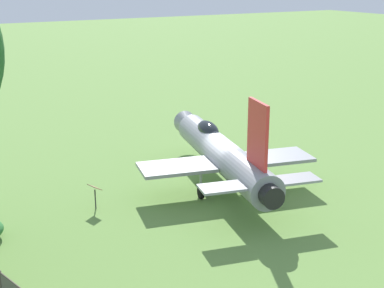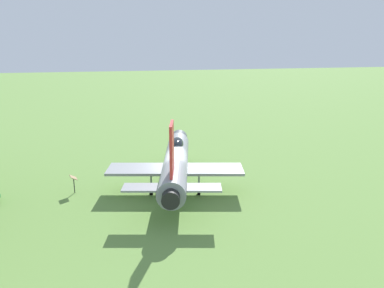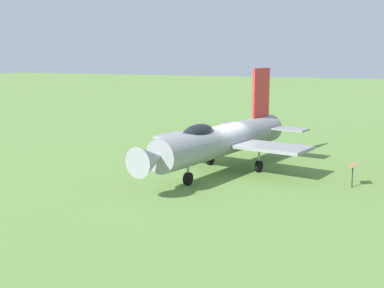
% 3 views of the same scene
% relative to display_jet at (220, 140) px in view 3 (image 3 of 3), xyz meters
% --- Properties ---
extents(ground_plane, '(200.00, 200.00, 0.00)m').
position_rel_display_jet_xyz_m(ground_plane, '(-0.07, -0.33, -1.71)').
color(ground_plane, '#668E42').
extents(display_jet, '(8.61, 12.25, 5.14)m').
position_rel_display_jet_xyz_m(display_jet, '(0.00, 0.00, 0.00)').
color(display_jet, gray).
rests_on(display_jet, ground_plane).
extents(info_plaque, '(0.54, 0.68, 1.14)m').
position_rel_display_jet_xyz_m(info_plaque, '(-6.38, 0.25, -0.86)').
color(info_plaque, '#333333').
rests_on(info_plaque, ground_plane).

